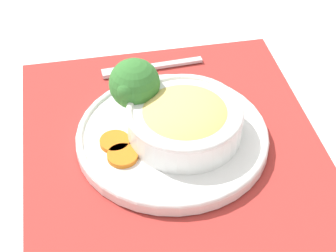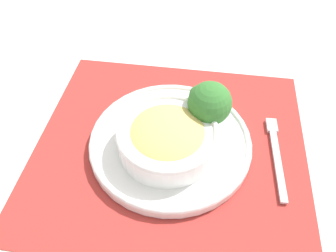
# 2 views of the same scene
# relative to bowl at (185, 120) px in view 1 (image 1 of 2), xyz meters

# --- Properties ---
(ground_plane) EXTENTS (4.00, 4.00, 0.00)m
(ground_plane) POSITION_rel_bowl_xyz_m (0.00, 0.02, -0.05)
(ground_plane) COLOR white
(placemat) EXTENTS (0.55, 0.52, 0.00)m
(placemat) POSITION_rel_bowl_xyz_m (0.00, 0.02, -0.05)
(placemat) COLOR #B2332D
(placemat) RESTS_ON ground_plane
(plate) EXTENTS (0.29, 0.29, 0.02)m
(plate) POSITION_rel_bowl_xyz_m (0.00, 0.02, -0.03)
(plate) COLOR white
(plate) RESTS_ON placemat
(bowl) EXTENTS (0.18, 0.18, 0.06)m
(bowl) POSITION_rel_bowl_xyz_m (0.00, 0.00, 0.00)
(bowl) COLOR white
(bowl) RESTS_ON plate
(broccoli_floret) EXTENTS (0.08, 0.08, 0.09)m
(broccoli_floret) POSITION_rel_bowl_xyz_m (0.06, 0.07, 0.03)
(broccoli_floret) COLOR #759E51
(broccoli_floret) RESTS_ON plate
(carrot_slice_near) EXTENTS (0.05, 0.05, 0.01)m
(carrot_slice_near) POSITION_rel_bowl_xyz_m (-0.02, 0.11, -0.03)
(carrot_slice_near) COLOR orange
(carrot_slice_near) RESTS_ON plate
(carrot_slice_middle) EXTENTS (0.05, 0.05, 0.01)m
(carrot_slice_middle) POSITION_rel_bowl_xyz_m (-0.05, 0.09, -0.03)
(carrot_slice_middle) COLOR orange
(carrot_slice_middle) RESTS_ON plate
(fork) EXTENTS (0.05, 0.18, 0.01)m
(fork) POSITION_rel_bowl_xyz_m (0.19, 0.06, -0.04)
(fork) COLOR silver
(fork) RESTS_ON placemat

